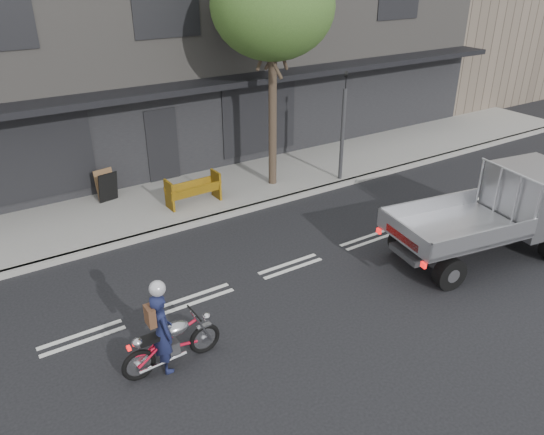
{
  "coord_description": "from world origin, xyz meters",
  "views": [
    {
      "loc": [
        -6.07,
        -8.67,
        6.52
      ],
      "look_at": [
        -0.19,
        0.5,
        1.12
      ],
      "focal_mm": 35.0,
      "sensor_mm": 36.0,
      "label": 1
    }
  ],
  "objects_px": {
    "street_tree": "(273,7)",
    "traffic_light_pole": "(343,133)",
    "construction_barrier": "(197,192)",
    "motorcycle": "(172,342)",
    "sandwich_board": "(108,187)",
    "rider": "(162,332)",
    "flatbed_ute": "(519,203)"
  },
  "relations": [
    {
      "from": "traffic_light_pole",
      "to": "rider",
      "type": "bearing_deg",
      "value": -148.08
    },
    {
      "from": "motorcycle",
      "to": "construction_barrier",
      "type": "xyz_separation_m",
      "value": [
        3.09,
        5.51,
        0.1
      ]
    },
    {
      "from": "motorcycle",
      "to": "sandwich_board",
      "type": "relative_size",
      "value": 2.08
    },
    {
      "from": "street_tree",
      "to": "construction_barrier",
      "type": "relative_size",
      "value": 4.34
    },
    {
      "from": "flatbed_ute",
      "to": "construction_barrier",
      "type": "xyz_separation_m",
      "value": [
        -5.62,
        6.09,
        -0.63
      ]
    },
    {
      "from": "construction_barrier",
      "to": "traffic_light_pole",
      "type": "bearing_deg",
      "value": -6.63
    },
    {
      "from": "street_tree",
      "to": "rider",
      "type": "xyz_separation_m",
      "value": [
        -5.96,
        -5.81,
        -4.51
      ]
    },
    {
      "from": "street_tree",
      "to": "rider",
      "type": "relative_size",
      "value": 4.39
    },
    {
      "from": "rider",
      "to": "construction_barrier",
      "type": "relative_size",
      "value": 0.99
    },
    {
      "from": "construction_barrier",
      "to": "sandwich_board",
      "type": "relative_size",
      "value": 1.75
    },
    {
      "from": "rider",
      "to": "flatbed_ute",
      "type": "xyz_separation_m",
      "value": [
        8.87,
        -0.58,
        0.45
      ]
    },
    {
      "from": "rider",
      "to": "motorcycle",
      "type": "bearing_deg",
      "value": -91.08
    },
    {
      "from": "construction_barrier",
      "to": "street_tree",
      "type": "bearing_deg",
      "value": 6.34
    },
    {
      "from": "traffic_light_pole",
      "to": "motorcycle",
      "type": "distance_m",
      "value": 9.32
    },
    {
      "from": "street_tree",
      "to": "traffic_light_pole",
      "type": "relative_size",
      "value": 1.93
    },
    {
      "from": "flatbed_ute",
      "to": "construction_barrier",
      "type": "height_order",
      "value": "flatbed_ute"
    },
    {
      "from": "flatbed_ute",
      "to": "sandwich_board",
      "type": "distance_m",
      "value": 10.87
    },
    {
      "from": "motorcycle",
      "to": "rider",
      "type": "bearing_deg",
      "value": 178.92
    },
    {
      "from": "traffic_light_pole",
      "to": "construction_barrier",
      "type": "bearing_deg",
      "value": 173.37
    },
    {
      "from": "traffic_light_pole",
      "to": "motorcycle",
      "type": "relative_size",
      "value": 1.89
    },
    {
      "from": "street_tree",
      "to": "motorcycle",
      "type": "distance_m",
      "value": 9.51
    },
    {
      "from": "traffic_light_pole",
      "to": "rider",
      "type": "xyz_separation_m",
      "value": [
        -7.96,
        -4.96,
        -0.88
      ]
    },
    {
      "from": "traffic_light_pole",
      "to": "rider",
      "type": "relative_size",
      "value": 2.28
    },
    {
      "from": "street_tree",
      "to": "flatbed_ute",
      "type": "bearing_deg",
      "value": -65.54
    },
    {
      "from": "street_tree",
      "to": "rider",
      "type": "height_order",
      "value": "street_tree"
    },
    {
      "from": "motorcycle",
      "to": "rider",
      "type": "xyz_separation_m",
      "value": [
        -0.15,
        -0.0,
        0.28
      ]
    },
    {
      "from": "motorcycle",
      "to": "construction_barrier",
      "type": "relative_size",
      "value": 1.19
    },
    {
      "from": "traffic_light_pole",
      "to": "flatbed_ute",
      "type": "bearing_deg",
      "value": -80.7
    },
    {
      "from": "traffic_light_pole",
      "to": "flatbed_ute",
      "type": "height_order",
      "value": "traffic_light_pole"
    },
    {
      "from": "street_tree",
      "to": "sandwich_board",
      "type": "distance_m",
      "value": 6.77
    },
    {
      "from": "traffic_light_pole",
      "to": "sandwich_board",
      "type": "height_order",
      "value": "traffic_light_pole"
    },
    {
      "from": "traffic_light_pole",
      "to": "motorcycle",
      "type": "height_order",
      "value": "traffic_light_pole"
    }
  ]
}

